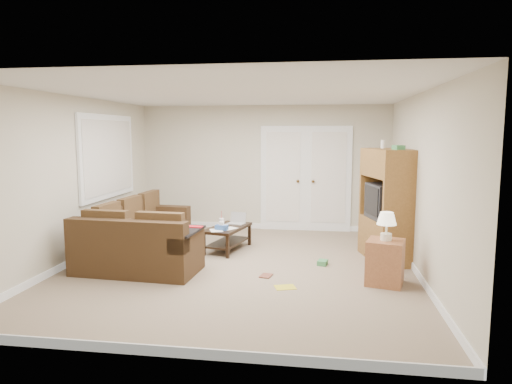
% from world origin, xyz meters
% --- Properties ---
extents(floor, '(5.50, 5.50, 0.00)m').
position_xyz_m(floor, '(0.00, 0.00, 0.00)').
color(floor, gray).
rests_on(floor, ground).
extents(ceiling, '(5.00, 5.50, 0.02)m').
position_xyz_m(ceiling, '(0.00, 0.00, 2.50)').
color(ceiling, silver).
rests_on(ceiling, wall_back).
extents(wall_left, '(0.02, 5.50, 2.50)m').
position_xyz_m(wall_left, '(-2.50, 0.00, 1.25)').
color(wall_left, beige).
rests_on(wall_left, floor).
extents(wall_right, '(0.02, 5.50, 2.50)m').
position_xyz_m(wall_right, '(2.50, 0.00, 1.25)').
color(wall_right, beige).
rests_on(wall_right, floor).
extents(wall_back, '(5.00, 0.02, 2.50)m').
position_xyz_m(wall_back, '(0.00, 2.75, 1.25)').
color(wall_back, beige).
rests_on(wall_back, floor).
extents(wall_front, '(5.00, 0.02, 2.50)m').
position_xyz_m(wall_front, '(0.00, -2.75, 1.25)').
color(wall_front, beige).
rests_on(wall_front, floor).
extents(baseboards, '(5.00, 5.50, 0.10)m').
position_xyz_m(baseboards, '(0.00, 0.00, 0.05)').
color(baseboards, silver).
rests_on(baseboards, floor).
extents(french_doors, '(1.80, 0.05, 2.13)m').
position_xyz_m(french_doors, '(0.85, 2.71, 1.04)').
color(french_doors, silver).
rests_on(french_doors, floor).
extents(window_left, '(0.05, 1.92, 1.42)m').
position_xyz_m(window_left, '(-2.46, 1.00, 1.55)').
color(window_left, silver).
rests_on(window_left, wall_left).
extents(sectional_sofa, '(1.79, 2.71, 0.81)m').
position_xyz_m(sectional_sofa, '(-1.59, 0.20, 0.32)').
color(sectional_sofa, '#402B18').
rests_on(sectional_sofa, floor).
extents(coffee_table, '(0.70, 1.07, 0.67)m').
position_xyz_m(coffee_table, '(-0.36, 0.95, 0.22)').
color(coffee_table, black).
rests_on(coffee_table, floor).
extents(tv_armoire, '(0.83, 1.18, 1.84)m').
position_xyz_m(tv_armoire, '(2.20, 0.74, 0.87)').
color(tv_armoire, brown).
rests_on(tv_armoire, floor).
extents(side_cabinet, '(0.55, 0.55, 0.95)m').
position_xyz_m(side_cabinet, '(2.01, -0.46, 0.34)').
color(side_cabinet, '#9C5F39').
rests_on(side_cabinet, floor).
extents(space_heater, '(0.14, 0.12, 0.30)m').
position_xyz_m(space_heater, '(2.19, 2.45, 0.15)').
color(space_heater, white).
rests_on(space_heater, floor).
extents(floor_magazine, '(0.31, 0.28, 0.01)m').
position_xyz_m(floor_magazine, '(0.74, -0.78, 0.00)').
color(floor_magazine, gold).
rests_on(floor_magazine, floor).
extents(floor_greenbox, '(0.17, 0.20, 0.07)m').
position_xyz_m(floor_greenbox, '(1.21, 0.30, 0.04)').
color(floor_greenbox, '#3E884D').
rests_on(floor_greenbox, floor).
extents(floor_book, '(0.19, 0.23, 0.02)m').
position_xyz_m(floor_book, '(0.37, -0.35, 0.01)').
color(floor_book, brown).
rests_on(floor_book, floor).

